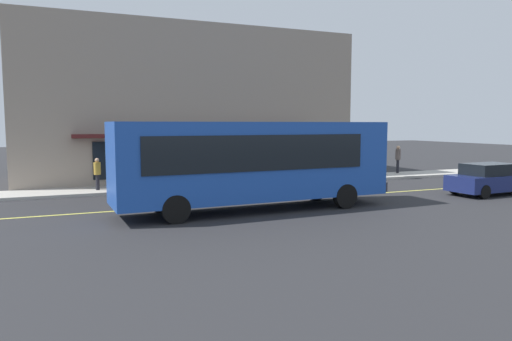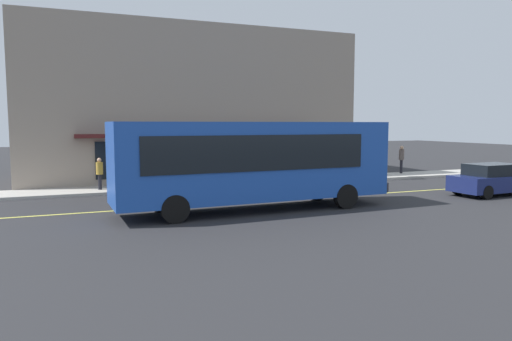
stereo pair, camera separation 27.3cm
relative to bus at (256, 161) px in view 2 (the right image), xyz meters
name	(u,v)px [view 2 (the right image)]	position (x,y,z in m)	size (l,w,h in m)	color
ground	(276,200)	(1.76, 1.92, -1.99)	(120.00, 120.00, 0.00)	#28282B
sidewalk	(235,184)	(1.76, 7.53, -1.91)	(80.00, 2.53, 0.15)	#B2ADA3
lane_centre_stripe	(276,200)	(1.76, 1.92, -1.98)	(36.00, 0.16, 0.01)	#D8D14C
storefront_building	(188,106)	(0.36, 12.83, 2.57)	(19.84, 8.69, 9.13)	gray
bus	(256,161)	(0.00, 0.00, 0.00)	(11.21, 2.93, 3.50)	#1E4CAD
traffic_light	(382,139)	(10.99, 6.74, 0.55)	(0.30, 0.52, 3.20)	#2D2D33
car_navy	(493,180)	(12.12, -0.50, -1.24)	(4.39, 2.03, 1.52)	navy
pedestrian_by_curb	(401,157)	(13.73, 8.23, -0.73)	(0.34, 0.34, 1.83)	black
pedestrian_at_corner	(100,171)	(-5.47, 7.38, -0.89)	(0.34, 0.34, 1.59)	black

